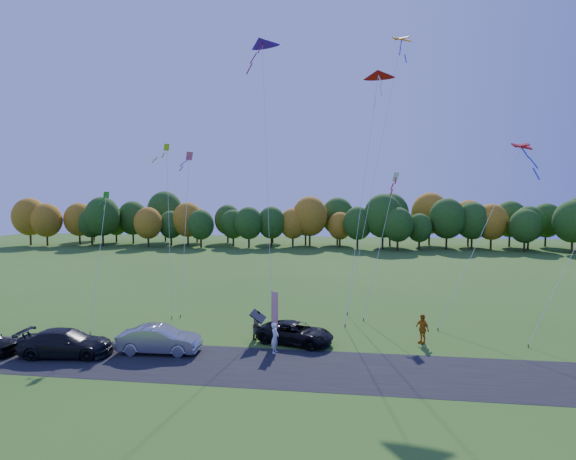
# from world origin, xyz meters

# --- Properties ---
(ground) EXTENTS (160.00, 160.00, 0.00)m
(ground) POSITION_xyz_m (0.00, 0.00, 0.00)
(ground) COLOR #2F5616
(asphalt_strip) EXTENTS (90.00, 6.00, 0.01)m
(asphalt_strip) POSITION_xyz_m (0.00, -4.00, 0.01)
(asphalt_strip) COLOR black
(asphalt_strip) RESTS_ON ground
(tree_line) EXTENTS (116.00, 12.00, 10.00)m
(tree_line) POSITION_xyz_m (0.00, 55.00, 0.00)
(tree_line) COLOR #1E4711
(tree_line) RESTS_ON ground
(black_suv) EXTENTS (5.42, 3.55, 1.38)m
(black_suv) POSITION_xyz_m (1.27, 0.25, 0.69)
(black_suv) COLOR black
(black_suv) RESTS_ON ground
(silver_sedan) EXTENTS (5.07, 1.98, 1.65)m
(silver_sedan) POSITION_xyz_m (-6.81, -2.61, 0.82)
(silver_sedan) COLOR #9B9B9F
(silver_sedan) RESTS_ON ground
(dark_truck_a) EXTENTS (5.68, 2.83, 1.58)m
(dark_truck_a) POSITION_xyz_m (-12.14, -3.89, 0.79)
(dark_truck_a) COLOR black
(dark_truck_a) RESTS_ON ground
(person_tailgate_a) EXTENTS (0.54, 0.74, 1.85)m
(person_tailgate_a) POSITION_xyz_m (0.23, -1.69, 0.93)
(person_tailgate_a) COLOR white
(person_tailgate_a) RESTS_ON ground
(person_tailgate_b) EXTENTS (0.96, 1.09, 1.88)m
(person_tailgate_b) POSITION_xyz_m (-1.35, 0.89, 0.94)
(person_tailgate_b) COLOR gray
(person_tailgate_b) RESTS_ON ground
(person_east) EXTENTS (1.03, 1.20, 1.94)m
(person_east) POSITION_xyz_m (9.47, 1.34, 0.97)
(person_east) COLOR #BA6B11
(person_east) RESTS_ON ground
(feather_flag) EXTENTS (0.45, 0.21, 3.55)m
(feather_flag) POSITION_xyz_m (-0.07, -0.15, 2.16)
(feather_flag) COLOR #999999
(feather_flag) RESTS_ON ground
(kite_delta_blue) EXTENTS (4.42, 12.31, 26.08)m
(kite_delta_blue) POSITION_xyz_m (-2.39, 9.81, 12.66)
(kite_delta_blue) COLOR #4C3F33
(kite_delta_blue) RESTS_ON ground
(kite_parafoil_orange) EXTENTS (6.99, 11.21, 25.82)m
(kite_parafoil_orange) POSITION_xyz_m (7.17, 13.18, 12.71)
(kite_parafoil_orange) COLOR #4C3F33
(kite_parafoil_orange) RESTS_ON ground
(kite_delta_red) EXTENTS (4.22, 10.63, 22.22)m
(kite_delta_red) POSITION_xyz_m (5.88, 9.35, 10.77)
(kite_delta_red) COLOR #4C3F33
(kite_delta_red) RESTS_ON ground
(kite_parafoil_rainbow) EXTENTS (9.23, 7.24, 14.29)m
(kite_parafoil_rainbow) POSITION_xyz_m (14.90, 7.75, 6.97)
(kite_parafoil_rainbow) COLOR #4C3F33
(kite_parafoil_rainbow) RESTS_ON ground
(kite_diamond_yellow) EXTENTS (2.91, 5.81, 14.55)m
(kite_diamond_yellow) POSITION_xyz_m (-10.22, 7.40, 7.11)
(kite_diamond_yellow) COLOR #4C3F33
(kite_diamond_yellow) RESTS_ON ground
(kite_diamond_green) EXTENTS (2.37, 6.41, 10.27)m
(kite_diamond_green) POSITION_xyz_m (-14.00, 3.06, 4.98)
(kite_diamond_green) COLOR #4C3F33
(kite_diamond_green) RESTS_ON ground
(kite_diamond_white) EXTENTS (3.60, 7.04, 12.16)m
(kite_diamond_white) POSITION_xyz_m (7.32, 9.41, 5.80)
(kite_diamond_white) COLOR #4C3F33
(kite_diamond_white) RESTS_ON ground
(kite_diamond_pink) EXTENTS (1.96, 6.80, 14.05)m
(kite_diamond_pink) POSITION_xyz_m (-9.17, 8.34, 6.82)
(kite_diamond_pink) COLOR #4C3F33
(kite_diamond_pink) RESTS_ON ground
(kite_diamond_blue_low) EXTENTS (5.43, 3.49, 9.25)m
(kite_diamond_blue_low) POSITION_xyz_m (18.51, 2.91, 4.41)
(kite_diamond_blue_low) COLOR #4C3F33
(kite_diamond_blue_low) RESTS_ON ground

